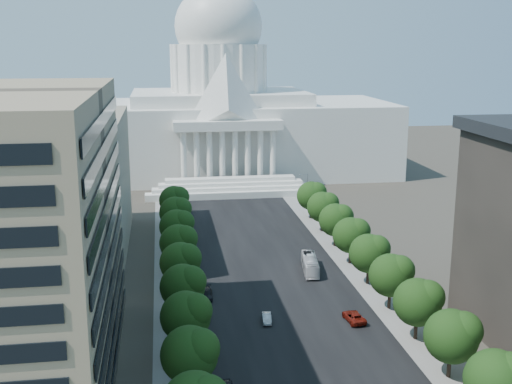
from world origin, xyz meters
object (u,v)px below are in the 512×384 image
car_silver (267,318)px  city_bus (310,264)px  car_red (354,317)px  car_dark_b (206,294)px

car_silver → city_bus: bearing=66.2°
car_silver → car_red: bearing=-1.9°
car_silver → car_red: size_ratio=0.72×
city_bus → car_dark_b: bearing=-146.0°
city_bus → car_silver: bearing=-111.8°
car_red → car_dark_b: car_dark_b is taller
car_red → car_silver: bearing=-12.9°
car_red → city_bus: city_bus is taller
car_silver → city_bus: 25.89m
car_red → city_bus: (-1.81, 24.45, 0.80)m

